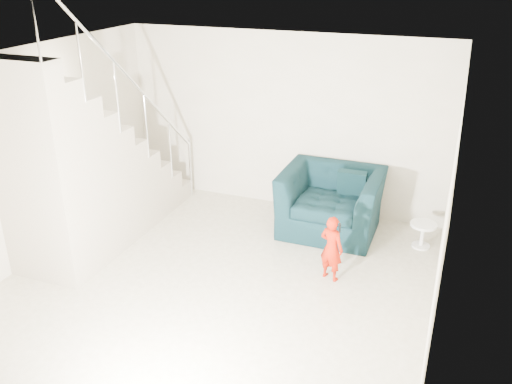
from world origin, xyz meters
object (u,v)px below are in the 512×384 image
armchair (331,202)px  side_table (423,231)px  staircase (87,180)px  toddler (331,248)px

armchair → side_table: size_ratio=3.90×
armchair → staircase: staircase is taller
side_table → staircase: staircase is taller
armchair → side_table: (1.30, -0.04, -0.21)m
armchair → toddler: bearing=-75.9°
side_table → toddler: bearing=-128.8°
armchair → toddler: armchair is taller
toddler → armchair: bearing=-56.6°
toddler → staircase: staircase is taller
toddler → side_table: 1.58m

